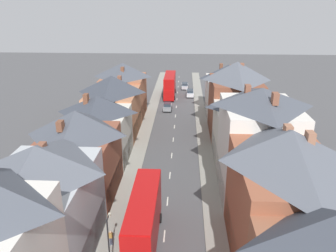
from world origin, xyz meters
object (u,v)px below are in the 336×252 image
car_near_blue (190,93)px  car_parked_right_a (167,107)px  car_near_silver (185,86)px  pedestrian_near_right (111,237)px  street_lamp (109,242)px  double_decker_bus_mid_street (170,85)px  double_decker_bus_lead (144,219)px

car_near_blue → car_parked_right_a: (-4.90, -11.17, -0.01)m
car_near_silver → car_near_blue: bearing=-79.8°
car_near_blue → car_parked_right_a: bearing=-113.7°
car_near_silver → car_parked_right_a: 18.72m
pedestrian_near_right → street_lamp: size_ratio=0.29×
double_decker_bus_mid_street → street_lamp: 55.26m
car_near_silver → street_lamp: size_ratio=0.78×
car_near_blue → car_parked_right_a: size_ratio=1.18×
car_near_silver → car_parked_right_a: size_ratio=1.12×
double_decker_bus_lead → car_near_blue: bearing=84.6°
double_decker_bus_lead → double_decker_bus_mid_street: same height
car_parked_right_a → double_decker_bus_mid_street: bearing=90.0°
pedestrian_near_right → street_lamp: (0.67, -3.15, 2.21)m
car_parked_right_a → pedestrian_near_right: bearing=-94.3°
double_decker_bus_lead → car_near_blue: size_ratio=2.37×
car_near_blue → double_decker_bus_lead: bearing=-95.4°
car_near_blue → street_lamp: street_lamp is taller
car_near_blue → street_lamp: 56.07m
double_decker_bus_lead → car_near_blue: (4.91, 51.90, -1.97)m
double_decker_bus_mid_street → pedestrian_near_right: double_decker_bus_mid_street is taller
double_decker_bus_mid_street → street_lamp: bearing=-92.5°
double_decker_bus_lead → pedestrian_near_right: (-3.11, -0.48, -1.78)m
double_decker_bus_lead → street_lamp: 4.40m
double_decker_bus_lead → double_decker_bus_mid_street: bearing=90.0°
street_lamp → car_parked_right_a: bearing=86.8°
car_parked_right_a → street_lamp: (-2.45, -44.36, 2.41)m
car_near_blue → car_near_silver: 7.31m
car_near_silver → pedestrian_near_right: 59.96m
double_decker_bus_mid_street → car_near_blue: double_decker_bus_mid_street is taller
pedestrian_near_right → double_decker_bus_lead: bearing=8.8°
car_parked_right_a → double_decker_bus_lead: bearing=-90.0°
car_near_silver → street_lamp: bearing=-95.5°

